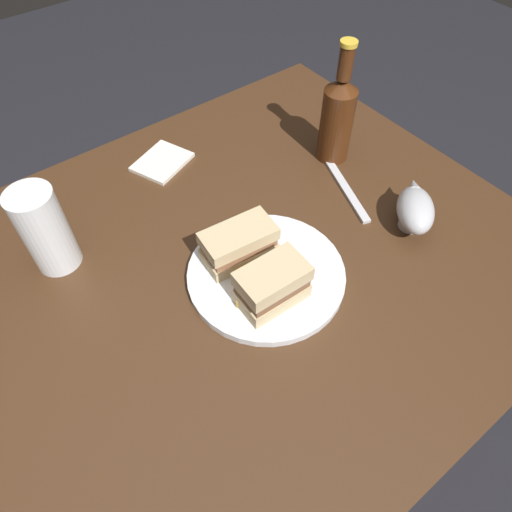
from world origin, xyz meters
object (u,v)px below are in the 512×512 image
at_px(plate, 266,275).
at_px(pint_glass, 47,235).
at_px(sandwich_half_right, 272,285).
at_px(napkin, 162,162).
at_px(gravy_boat, 415,209).
at_px(sandwich_half_left, 240,246).
at_px(fork, 347,191).
at_px(cider_bottle, 337,116).

xyz_separation_m(plate, pint_glass, (-0.26, 0.25, 0.06)).
height_order(plate, sandwich_half_right, sandwich_half_right).
xyz_separation_m(pint_glass, napkin, (0.27, 0.12, -0.06)).
distance_m(gravy_boat, napkin, 0.52).
relative_size(sandwich_half_left, fork, 0.72).
relative_size(pint_glass, fork, 0.88).
height_order(gravy_boat, fork, gravy_boat).
height_order(gravy_boat, cider_bottle, cider_bottle).
height_order(plate, sandwich_half_left, sandwich_half_left).
xyz_separation_m(cider_bottle, napkin, (-0.30, 0.20, -0.09)).
height_order(pint_glass, fork, pint_glass).
height_order(plate, napkin, plate).
bearing_deg(gravy_boat, sandwich_half_right, 176.19).
distance_m(sandwich_half_left, gravy_boat, 0.33).
bearing_deg(gravy_boat, cider_bottle, 84.53).
bearing_deg(pint_glass, gravy_boat, -29.78).
xyz_separation_m(sandwich_half_left, pint_glass, (-0.25, 0.20, 0.02)).
relative_size(plate, gravy_boat, 2.11).
xyz_separation_m(sandwich_half_left, napkin, (0.03, 0.32, -0.04)).
bearing_deg(pint_glass, plate, -43.25).
relative_size(gravy_boat, fork, 0.71).
xyz_separation_m(plate, sandwich_half_left, (-0.01, 0.05, 0.04)).
height_order(sandwich_half_left, sandwich_half_right, sandwich_half_right).
distance_m(sandwich_half_left, napkin, 0.32).
bearing_deg(cider_bottle, pint_glass, 172.15).
distance_m(pint_glass, cider_bottle, 0.58).
bearing_deg(napkin, fork, -50.32).
bearing_deg(fork, plate, 124.61).
relative_size(cider_bottle, fork, 1.39).
bearing_deg(sandwich_half_left, plate, -73.99).
bearing_deg(pint_glass, fork, -19.06).
height_order(cider_bottle, fork, cider_bottle).
xyz_separation_m(napkin, fork, (0.25, -0.30, -0.00)).
bearing_deg(fork, napkin, 59.57).
bearing_deg(sandwich_half_right, napkin, 85.07).
relative_size(sandwich_half_left, gravy_boat, 1.02).
relative_size(pint_glass, gravy_boat, 1.25).
bearing_deg(plate, napkin, 88.34).
distance_m(plate, fork, 0.27).
bearing_deg(sandwich_half_right, gravy_boat, -3.81).
bearing_deg(sandwich_half_right, pint_glass, 128.98).
xyz_separation_m(sandwich_half_right, pint_glass, (-0.24, 0.30, 0.02)).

